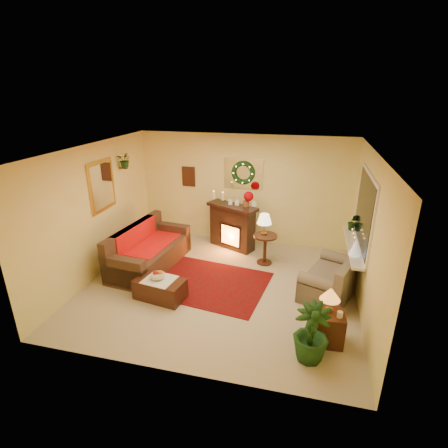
% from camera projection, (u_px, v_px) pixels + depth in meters
% --- Properties ---
extents(floor, '(5.00, 5.00, 0.00)m').
position_uv_depth(floor, '(220.00, 286.00, 6.71)').
color(floor, beige).
rests_on(floor, ground).
extents(ceiling, '(5.00, 5.00, 0.00)m').
position_uv_depth(ceiling, '(219.00, 150.00, 5.76)').
color(ceiling, white).
rests_on(ceiling, ground).
extents(wall_back, '(5.00, 5.00, 0.00)m').
position_uv_depth(wall_back, '(243.00, 190.00, 8.27)').
color(wall_back, '#EFD88C').
rests_on(wall_back, ground).
extents(wall_front, '(5.00, 5.00, 0.00)m').
position_uv_depth(wall_front, '(172.00, 288.00, 4.20)').
color(wall_front, '#EFD88C').
rests_on(wall_front, ground).
extents(wall_left, '(4.50, 4.50, 0.00)m').
position_uv_depth(wall_left, '(95.00, 212.00, 6.79)').
color(wall_left, '#EFD88C').
rests_on(wall_left, ground).
extents(wall_right, '(4.50, 4.50, 0.00)m').
position_uv_depth(wall_right, '(368.00, 236.00, 5.68)').
color(wall_right, '#EFD88C').
rests_on(wall_right, ground).
extents(area_rug, '(2.46, 1.98, 0.01)m').
position_uv_depth(area_rug, '(207.00, 283.00, 6.81)').
color(area_rug, '#4D1217').
rests_on(area_rug, floor).
extents(sofa, '(1.13, 2.14, 0.88)m').
position_uv_depth(sofa, '(150.00, 248.00, 7.31)').
color(sofa, '#44291F').
rests_on(sofa, floor).
extents(red_throw, '(0.86, 1.40, 0.02)m').
position_uv_depth(red_throw, '(150.00, 243.00, 7.47)').
color(red_throw, red).
rests_on(red_throw, sofa).
extents(fireplace, '(1.12, 0.75, 0.99)m').
position_uv_depth(fireplace, '(232.00, 226.00, 8.17)').
color(fireplace, black).
rests_on(fireplace, floor).
extents(poinsettia, '(0.22, 0.22, 0.22)m').
position_uv_depth(poinsettia, '(249.00, 196.00, 7.77)').
color(poinsettia, '#AB0009').
rests_on(poinsettia, fireplace).
extents(mantel_candle_a, '(0.06, 0.06, 0.18)m').
position_uv_depth(mantel_candle_a, '(214.00, 195.00, 8.01)').
color(mantel_candle_a, beige).
rests_on(mantel_candle_a, fireplace).
extents(mantel_candle_b, '(0.06, 0.06, 0.18)m').
position_uv_depth(mantel_candle_b, '(223.00, 196.00, 7.92)').
color(mantel_candle_b, white).
rests_on(mantel_candle_b, fireplace).
extents(mantel_mirror, '(0.92, 0.02, 0.72)m').
position_uv_depth(mantel_mirror, '(243.00, 173.00, 8.11)').
color(mantel_mirror, white).
rests_on(mantel_mirror, wall_back).
extents(wreath, '(0.55, 0.11, 0.55)m').
position_uv_depth(wreath, '(243.00, 173.00, 8.06)').
color(wreath, '#194719').
rests_on(wreath, wall_back).
extents(wall_art, '(0.32, 0.03, 0.48)m').
position_uv_depth(wall_art, '(189.00, 177.00, 8.46)').
color(wall_art, '#381E11').
rests_on(wall_art, wall_back).
extents(gold_mirror, '(0.03, 0.84, 1.00)m').
position_uv_depth(gold_mirror, '(102.00, 186.00, 6.90)').
color(gold_mirror, gold).
rests_on(gold_mirror, wall_left).
extents(hanging_plant, '(0.33, 0.28, 0.36)m').
position_uv_depth(hanging_plant, '(126.00, 167.00, 7.46)').
color(hanging_plant, '#194719').
rests_on(hanging_plant, wall_left).
extents(loveseat, '(1.20, 1.52, 0.77)m').
position_uv_depth(loveseat, '(331.00, 272.00, 6.35)').
color(loveseat, '#B7A88B').
rests_on(loveseat, floor).
extents(window_frame, '(0.03, 1.86, 1.36)m').
position_uv_depth(window_frame, '(365.00, 211.00, 6.09)').
color(window_frame, white).
rests_on(window_frame, wall_right).
extents(window_glass, '(0.02, 1.70, 1.22)m').
position_uv_depth(window_glass, '(364.00, 211.00, 6.09)').
color(window_glass, black).
rests_on(window_glass, wall_right).
extents(window_sill, '(0.22, 1.86, 0.04)m').
position_uv_depth(window_sill, '(353.00, 246.00, 6.36)').
color(window_sill, white).
rests_on(window_sill, wall_right).
extents(mini_tree, '(0.20, 0.20, 0.30)m').
position_uv_depth(mini_tree, '(355.00, 247.00, 5.90)').
color(mini_tree, silver).
rests_on(mini_tree, window_sill).
extents(sill_plant, '(0.25, 0.20, 0.46)m').
position_uv_depth(sill_plant, '(353.00, 221.00, 6.93)').
color(sill_plant, '#27542C').
rests_on(sill_plant, window_sill).
extents(side_table_round, '(0.52, 0.52, 0.66)m').
position_uv_depth(side_table_round, '(265.00, 249.00, 7.48)').
color(side_table_round, black).
rests_on(side_table_round, floor).
extents(lamp_cream, '(0.31, 0.31, 0.48)m').
position_uv_depth(lamp_cream, '(264.00, 225.00, 7.29)').
color(lamp_cream, beige).
rests_on(lamp_cream, side_table_round).
extents(end_table_square, '(0.44, 0.44, 0.50)m').
position_uv_depth(end_table_square, '(329.00, 326.00, 5.15)').
color(end_table_square, '#53261C').
rests_on(end_table_square, floor).
extents(lamp_tiffany, '(0.29, 0.29, 0.43)m').
position_uv_depth(lamp_tiffany, '(330.00, 297.00, 5.01)').
color(lamp_tiffany, '#E05810').
rests_on(lamp_tiffany, end_table_square).
extents(coffee_table, '(0.95, 0.62, 0.37)m').
position_uv_depth(coffee_table, '(160.00, 288.00, 6.26)').
color(coffee_table, black).
rests_on(coffee_table, floor).
extents(fruit_bowl, '(0.25, 0.25, 0.06)m').
position_uv_depth(fruit_bowl, '(158.00, 275.00, 6.20)').
color(fruit_bowl, silver).
rests_on(fruit_bowl, coffee_table).
extents(floor_palm, '(1.50, 1.50, 2.61)m').
position_uv_depth(floor_palm, '(311.00, 332.00, 4.75)').
color(floor_palm, '#234720').
rests_on(floor_palm, floor).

